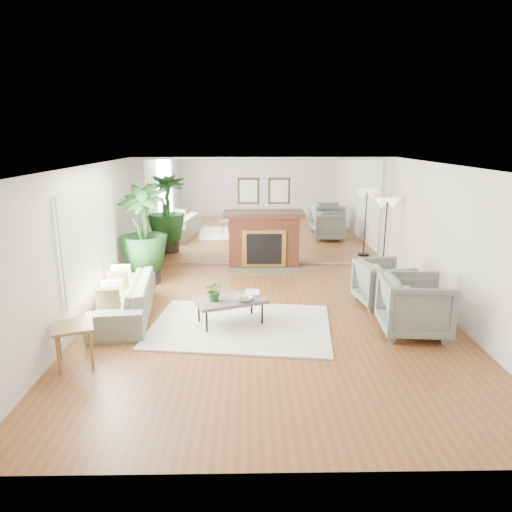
{
  "coord_description": "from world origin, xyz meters",
  "views": [
    {
      "loc": [
        -0.36,
        -6.98,
        2.94
      ],
      "look_at": [
        -0.23,
        0.6,
        0.96
      ],
      "focal_mm": 32.0,
      "sensor_mm": 36.0,
      "label": 1
    }
  ],
  "objects_px": {
    "fireplace": "(264,239)",
    "sofa": "(124,299)",
    "armchair_back": "(383,283)",
    "armchair_front": "(415,306)",
    "potted_ficus": "(143,231)",
    "floor_lamp": "(387,210)",
    "side_table": "(73,332)",
    "coffee_table": "(230,301)"
  },
  "relations": [
    {
      "from": "fireplace",
      "to": "sofa",
      "type": "distance_m",
      "value": 3.89
    },
    {
      "from": "armchair_back",
      "to": "armchair_front",
      "type": "distance_m",
      "value": 1.27
    },
    {
      "from": "potted_ficus",
      "to": "floor_lamp",
      "type": "height_order",
      "value": "potted_ficus"
    },
    {
      "from": "potted_ficus",
      "to": "side_table",
      "type": "bearing_deg",
      "value": -92.67
    },
    {
      "from": "armchair_back",
      "to": "armchair_front",
      "type": "height_order",
      "value": "armchair_front"
    },
    {
      "from": "armchair_front",
      "to": "side_table",
      "type": "height_order",
      "value": "armchair_front"
    },
    {
      "from": "armchair_front",
      "to": "side_table",
      "type": "relative_size",
      "value": 1.56
    },
    {
      "from": "sofa",
      "to": "armchair_back",
      "type": "distance_m",
      "value": 4.54
    },
    {
      "from": "coffee_table",
      "to": "potted_ficus",
      "type": "relative_size",
      "value": 0.62
    },
    {
      "from": "sofa",
      "to": "side_table",
      "type": "bearing_deg",
      "value": -13.23
    },
    {
      "from": "armchair_back",
      "to": "fireplace",
      "type": "bearing_deg",
      "value": 31.62
    },
    {
      "from": "fireplace",
      "to": "sofa",
      "type": "bearing_deg",
      "value": -129.19
    },
    {
      "from": "coffee_table",
      "to": "armchair_front",
      "type": "bearing_deg",
      "value": -7.92
    },
    {
      "from": "coffee_table",
      "to": "sofa",
      "type": "xyz_separation_m",
      "value": [
        -1.8,
        0.36,
        -0.09
      ]
    },
    {
      "from": "side_table",
      "to": "floor_lamp",
      "type": "xyz_separation_m",
      "value": [
        5.25,
        4.04,
        0.96
      ]
    },
    {
      "from": "armchair_back",
      "to": "side_table",
      "type": "relative_size",
      "value": 1.38
    },
    {
      "from": "coffee_table",
      "to": "armchair_front",
      "type": "height_order",
      "value": "armchair_front"
    },
    {
      "from": "fireplace",
      "to": "armchair_back",
      "type": "xyz_separation_m",
      "value": [
        2.06,
        -2.5,
        -0.26
      ]
    },
    {
      "from": "armchair_front",
      "to": "floor_lamp",
      "type": "bearing_deg",
      "value": -3.12
    },
    {
      "from": "fireplace",
      "to": "side_table",
      "type": "xyz_separation_m",
      "value": [
        -2.65,
        -4.69,
        -0.18
      ]
    },
    {
      "from": "coffee_table",
      "to": "floor_lamp",
      "type": "height_order",
      "value": "floor_lamp"
    },
    {
      "from": "armchair_back",
      "to": "side_table",
      "type": "height_order",
      "value": "armchair_back"
    },
    {
      "from": "armchair_back",
      "to": "potted_ficus",
      "type": "height_order",
      "value": "potted_ficus"
    },
    {
      "from": "side_table",
      "to": "potted_ficus",
      "type": "bearing_deg",
      "value": 87.33
    },
    {
      "from": "floor_lamp",
      "to": "armchair_front",
      "type": "bearing_deg",
      "value": -97.75
    },
    {
      "from": "fireplace",
      "to": "potted_ficus",
      "type": "bearing_deg",
      "value": -155.09
    },
    {
      "from": "sofa",
      "to": "floor_lamp",
      "type": "bearing_deg",
      "value": 108.47
    },
    {
      "from": "armchair_front",
      "to": "armchair_back",
      "type": "bearing_deg",
      "value": 9.82
    },
    {
      "from": "side_table",
      "to": "potted_ficus",
      "type": "relative_size",
      "value": 0.31
    },
    {
      "from": "fireplace",
      "to": "armchair_front",
      "type": "xyz_separation_m",
      "value": [
        2.17,
        -3.76,
        -0.21
      ]
    },
    {
      "from": "coffee_table",
      "to": "sofa",
      "type": "distance_m",
      "value": 1.84
    },
    {
      "from": "sofa",
      "to": "floor_lamp",
      "type": "xyz_separation_m",
      "value": [
        5.04,
        2.35,
        1.12
      ]
    },
    {
      "from": "armchair_back",
      "to": "side_table",
      "type": "bearing_deg",
      "value": 107.16
    },
    {
      "from": "coffee_table",
      "to": "side_table",
      "type": "distance_m",
      "value": 2.4
    },
    {
      "from": "fireplace",
      "to": "potted_ficus",
      "type": "distance_m",
      "value": 2.77
    },
    {
      "from": "side_table",
      "to": "floor_lamp",
      "type": "relative_size",
      "value": 0.38
    },
    {
      "from": "coffee_table",
      "to": "potted_ficus",
      "type": "xyz_separation_m",
      "value": [
        -1.83,
        2.22,
        0.69
      ]
    },
    {
      "from": "sofa",
      "to": "potted_ficus",
      "type": "xyz_separation_m",
      "value": [
        -0.04,
        1.85,
        0.77
      ]
    },
    {
      "from": "coffee_table",
      "to": "armchair_back",
      "type": "bearing_deg",
      "value": 17.86
    },
    {
      "from": "armchair_back",
      "to": "floor_lamp",
      "type": "distance_m",
      "value": 2.18
    },
    {
      "from": "fireplace",
      "to": "sofa",
      "type": "xyz_separation_m",
      "value": [
        -2.45,
        -3.0,
        -0.34
      ]
    },
    {
      "from": "sofa",
      "to": "armchair_back",
      "type": "height_order",
      "value": "armchair_back"
    }
  ]
}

